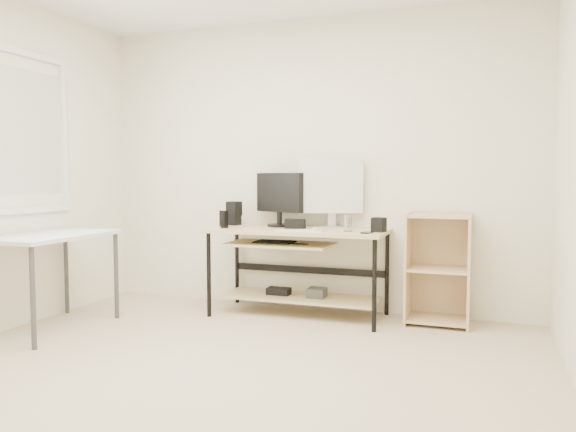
% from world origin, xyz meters
% --- Properties ---
extents(room, '(4.01, 4.01, 2.62)m').
position_xyz_m(room, '(-0.14, 0.04, 1.32)').
color(room, beige).
rests_on(room, ground).
extents(desk, '(1.50, 0.65, 0.75)m').
position_xyz_m(desk, '(-0.03, 1.66, 0.54)').
color(desk, '#D0BA84').
rests_on(desk, ground).
extents(side_table, '(0.60, 1.00, 0.75)m').
position_xyz_m(side_table, '(-1.68, 0.60, 0.67)').
color(side_table, silver).
rests_on(side_table, ground).
extents(shelf_unit, '(0.50, 0.40, 0.90)m').
position_xyz_m(shelf_unit, '(1.15, 1.82, 0.45)').
color(shelf_unit, beige).
rests_on(shelf_unit, ground).
extents(black_monitor, '(0.50, 0.26, 0.48)m').
position_xyz_m(black_monitor, '(-0.23, 1.81, 1.02)').
color(black_monitor, black).
rests_on(black_monitor, desk).
extents(white_imac, '(0.55, 0.23, 0.60)m').
position_xyz_m(white_imac, '(0.23, 1.85, 1.10)').
color(white_imac, silver).
rests_on(white_imac, desk).
extents(keyboard, '(0.38, 0.20, 0.01)m').
position_xyz_m(keyboard, '(0.07, 1.47, 0.76)').
color(keyboard, silver).
rests_on(keyboard, desk).
extents(mouse, '(0.07, 0.11, 0.04)m').
position_xyz_m(mouse, '(0.20, 1.50, 0.77)').
color(mouse, '#BBBBC0').
rests_on(mouse, desk).
extents(center_speaker, '(0.17, 0.09, 0.09)m').
position_xyz_m(center_speaker, '(-0.03, 1.65, 0.79)').
color(center_speaker, black).
rests_on(center_speaker, desk).
extents(speaker_left, '(0.13, 0.13, 0.22)m').
position_xyz_m(speaker_left, '(-0.69, 1.83, 0.86)').
color(speaker_left, black).
rests_on(speaker_left, desk).
extents(speaker_right, '(0.12, 0.12, 0.12)m').
position_xyz_m(speaker_right, '(0.69, 1.63, 0.81)').
color(speaker_right, black).
rests_on(speaker_right, desk).
extents(audio_controller, '(0.08, 0.07, 0.14)m').
position_xyz_m(audio_controller, '(-0.70, 1.65, 0.82)').
color(audio_controller, black).
rests_on(audio_controller, desk).
extents(volume_puck, '(0.07, 0.07, 0.03)m').
position_xyz_m(volume_puck, '(-0.63, 1.51, 0.76)').
color(volume_puck, black).
rests_on(volume_puck, desk).
extents(smartphone, '(0.08, 0.13, 0.01)m').
position_xyz_m(smartphone, '(0.62, 1.50, 0.75)').
color(smartphone, black).
rests_on(smartphone, desk).
extents(coaster, '(0.10, 0.10, 0.01)m').
position_xyz_m(coaster, '(0.45, 1.58, 0.75)').
color(coaster, olive).
rests_on(coaster, desk).
extents(drinking_glass, '(0.08, 0.08, 0.12)m').
position_xyz_m(drinking_glass, '(0.45, 1.58, 0.82)').
color(drinking_glass, white).
rests_on(drinking_glass, coaster).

